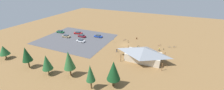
{
  "coord_description": "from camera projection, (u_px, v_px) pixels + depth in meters",
  "views": [
    {
      "loc": [
        -19.98,
        59.82,
        28.17
      ],
      "look_at": [
        4.48,
        5.14,
        1.2
      ],
      "focal_mm": 22.71,
      "sensor_mm": 36.0,
      "label": 1
    }
  ],
  "objects": [
    {
      "name": "ground",
      "position": [
        125.0,
        45.0,
        68.8
      ],
      "size": [
        160.0,
        160.0,
        0.0
      ],
      "primitive_type": "plane",
      "color": "olive",
      "rests_on": "ground"
    },
    {
      "name": "parking_lot_asphalt",
      "position": [
        76.0,
        39.0,
        75.72
      ],
      "size": [
        36.45,
        30.39,
        0.05
      ],
      "primitive_type": "cube",
      "color": "#4C4C51",
      "rests_on": "ground"
    },
    {
      "name": "bike_pavilion",
      "position": [
        143.0,
        53.0,
        54.2
      ],
      "size": [
        15.45,
        9.3,
        5.49
      ],
      "color": "beige",
      "rests_on": "ground"
    },
    {
      "name": "trash_bin",
      "position": [
        137.0,
        38.0,
        75.44
      ],
      "size": [
        0.6,
        0.6,
        0.9
      ],
      "primitive_type": "cylinder",
      "color": "brown",
      "rests_on": "ground"
    },
    {
      "name": "lot_sign",
      "position": [
        113.0,
        40.0,
        70.7
      ],
      "size": [
        0.56,
        0.08,
        2.2
      ],
      "color": "#99999E",
      "rests_on": "ground"
    },
    {
      "name": "pine_west",
      "position": [
        69.0,
        60.0,
        43.99
      ],
      "size": [
        3.65,
        3.65,
        8.84
      ],
      "color": "brown",
      "rests_on": "ground"
    },
    {
      "name": "pine_mideast",
      "position": [
        47.0,
        62.0,
        45.18
      ],
      "size": [
        3.39,
        3.39,
        7.1
      ],
      "color": "brown",
      "rests_on": "ground"
    },
    {
      "name": "pine_far_west",
      "position": [
        113.0,
        70.0,
        39.69
      ],
      "size": [
        3.94,
        3.94,
        8.3
      ],
      "color": "brown",
      "rests_on": "ground"
    },
    {
      "name": "pine_center",
      "position": [
        26.0,
        54.0,
        48.53
      ],
      "size": [
        3.37,
        3.37,
        7.98
      ],
      "color": "brown",
      "rests_on": "ground"
    },
    {
      "name": "pine_east",
      "position": [
        90.0,
        73.0,
        38.64
      ],
      "size": [
        2.6,
        2.6,
        7.85
      ],
      "color": "brown",
      "rests_on": "ground"
    },
    {
      "name": "pine_far_east",
      "position": [
        4.0,
        50.0,
        55.0
      ],
      "size": [
        3.71,
        3.71,
        5.62
      ],
      "color": "brown",
      "rests_on": "ground"
    },
    {
      "name": "bicycle_silver_back_row",
      "position": [
        170.0,
        47.0,
        65.83
      ],
      "size": [
        1.67,
        0.48,
        0.8
      ],
      "color": "black",
      "rests_on": "ground"
    },
    {
      "name": "bicycle_purple_yard_left",
      "position": [
        125.0,
        40.0,
        73.4
      ],
      "size": [
        1.17,
        1.29,
        0.89
      ],
      "color": "black",
      "rests_on": "ground"
    },
    {
      "name": "bicycle_white_mid_cluster",
      "position": [
        138.0,
        48.0,
        64.53
      ],
      "size": [
        1.82,
        0.48,
        0.88
      ],
      "color": "black",
      "rests_on": "ground"
    },
    {
      "name": "bicycle_teal_yard_center",
      "position": [
        138.0,
        46.0,
        66.27
      ],
      "size": [
        0.62,
        1.72,
        0.81
      ],
      "color": "black",
      "rests_on": "ground"
    },
    {
      "name": "bicycle_orange_yard_right",
      "position": [
        128.0,
        41.0,
        71.76
      ],
      "size": [
        0.94,
        1.48,
        0.86
      ],
      "color": "black",
      "rests_on": "ground"
    },
    {
      "name": "bicycle_yellow_near_porch",
      "position": [
        163.0,
        49.0,
        63.64
      ],
      "size": [
        0.48,
        1.72,
        0.85
      ],
      "color": "black",
      "rests_on": "ground"
    },
    {
      "name": "bicycle_blue_yard_front",
      "position": [
        175.0,
        47.0,
        65.68
      ],
      "size": [
        1.45,
        0.96,
        0.9
      ],
      "color": "black",
      "rests_on": "ground"
    },
    {
      "name": "bicycle_red_edge_south",
      "position": [
        159.0,
        45.0,
        67.47
      ],
      "size": [
        1.56,
        0.65,
        0.79
      ],
      "color": "black",
      "rests_on": "ground"
    },
    {
      "name": "car_red_end_stall",
      "position": [
        78.0,
        33.0,
        82.72
      ],
      "size": [
        5.0,
        2.71,
        1.35
      ],
      "color": "red",
      "rests_on": "parking_lot_asphalt"
    },
    {
      "name": "car_maroon_mid_lot",
      "position": [
        82.0,
        36.0,
        77.98
      ],
      "size": [
        4.69,
        2.19,
        1.46
      ],
      "color": "maroon",
      "rests_on": "parking_lot_asphalt"
    },
    {
      "name": "car_tan_second_row",
      "position": [
        66.0,
        36.0,
        77.7
      ],
      "size": [
        4.39,
        2.06,
        1.38
      ],
      "color": "tan",
      "rests_on": "parking_lot_asphalt"
    },
    {
      "name": "car_green_far_end",
      "position": [
        60.0,
        32.0,
        84.62
      ],
      "size": [
        4.67,
        2.09,
        1.48
      ],
      "color": "#1E6B3D",
      "rests_on": "parking_lot_asphalt"
    },
    {
      "name": "car_white_inner_stall",
      "position": [
        81.0,
        41.0,
        71.75
      ],
      "size": [
        4.41,
        2.0,
        1.44
      ],
      "color": "white",
      "rests_on": "parking_lot_asphalt"
    },
    {
      "name": "car_blue_by_curb",
      "position": [
        98.0,
        36.0,
        77.8
      ],
      "size": [
        4.51,
        1.94,
        1.37
      ],
      "color": "#1E42B2",
      "rests_on": "parking_lot_asphalt"
    },
    {
      "name": "visitor_by_pavilion",
      "position": [
        159.0,
        49.0,
        62.47
      ],
      "size": [
        0.36,
        0.39,
        1.69
      ],
      "color": "#2D3347",
      "rests_on": "ground"
    },
    {
      "name": "visitor_crossing_yard",
      "position": [
        117.0,
        50.0,
        61.44
      ],
      "size": [
        0.4,
        0.36,
        1.74
      ],
      "color": "#2D3347",
      "rests_on": "ground"
    }
  ]
}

